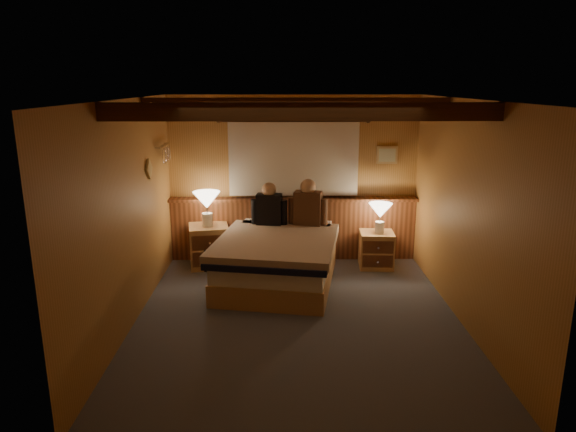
{
  "coord_description": "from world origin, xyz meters",
  "views": [
    {
      "loc": [
        -0.18,
        -5.27,
        2.56
      ],
      "look_at": [
        -0.1,
        0.4,
        1.08
      ],
      "focal_mm": 32.0,
      "sensor_mm": 36.0,
      "label": 1
    }
  ],
  "objects_px": {
    "duffel_bag": "(210,259)",
    "bed": "(278,259)",
    "lamp_right": "(380,212)",
    "person_right": "(308,206)",
    "lamp_left": "(207,202)",
    "nightstand_right": "(376,250)",
    "person_left": "(269,207)",
    "nightstand_left": "(209,246)"
  },
  "relations": [
    {
      "from": "lamp_right",
      "to": "duffel_bag",
      "type": "bearing_deg",
      "value": -179.38
    },
    {
      "from": "person_left",
      "to": "duffel_bag",
      "type": "height_order",
      "value": "person_left"
    },
    {
      "from": "nightstand_left",
      "to": "person_right",
      "type": "relative_size",
      "value": 0.94
    },
    {
      "from": "duffel_bag",
      "to": "nightstand_left",
      "type": "bearing_deg",
      "value": 111.52
    },
    {
      "from": "nightstand_left",
      "to": "person_right",
      "type": "distance_m",
      "value": 1.53
    },
    {
      "from": "lamp_left",
      "to": "person_left",
      "type": "distance_m",
      "value": 0.87
    },
    {
      "from": "nightstand_right",
      "to": "person_right",
      "type": "bearing_deg",
      "value": -175.99
    },
    {
      "from": "person_right",
      "to": "lamp_right",
      "type": "bearing_deg",
      "value": 11.82
    },
    {
      "from": "lamp_left",
      "to": "lamp_right",
      "type": "xyz_separation_m",
      "value": [
        2.42,
        -0.08,
        -0.13
      ]
    },
    {
      "from": "person_left",
      "to": "person_right",
      "type": "bearing_deg",
      "value": 5.23
    },
    {
      "from": "duffel_bag",
      "to": "person_left",
      "type": "bearing_deg",
      "value": 15.75
    },
    {
      "from": "nightstand_right",
      "to": "duffel_bag",
      "type": "height_order",
      "value": "nightstand_right"
    },
    {
      "from": "person_right",
      "to": "duffel_bag",
      "type": "relative_size",
      "value": 1.34
    },
    {
      "from": "nightstand_right",
      "to": "person_right",
      "type": "distance_m",
      "value": 1.18
    },
    {
      "from": "nightstand_left",
      "to": "person_left",
      "type": "xyz_separation_m",
      "value": [
        0.86,
        -0.07,
        0.58
      ]
    },
    {
      "from": "nightstand_left",
      "to": "lamp_right",
      "type": "height_order",
      "value": "lamp_right"
    },
    {
      "from": "nightstand_right",
      "to": "bed",
      "type": "bearing_deg",
      "value": -152.95
    },
    {
      "from": "person_left",
      "to": "lamp_left",
      "type": "bearing_deg",
      "value": -176.29
    },
    {
      "from": "bed",
      "to": "nightstand_right",
      "type": "height_order",
      "value": "bed"
    },
    {
      "from": "lamp_right",
      "to": "person_right",
      "type": "height_order",
      "value": "person_right"
    },
    {
      "from": "lamp_right",
      "to": "bed",
      "type": "bearing_deg",
      "value": -157.81
    },
    {
      "from": "person_right",
      "to": "nightstand_right",
      "type": "bearing_deg",
      "value": 12.94
    },
    {
      "from": "lamp_left",
      "to": "duffel_bag",
      "type": "relative_size",
      "value": 0.99
    },
    {
      "from": "bed",
      "to": "lamp_right",
      "type": "xyz_separation_m",
      "value": [
        1.43,
        0.58,
        0.48
      ]
    },
    {
      "from": "person_left",
      "to": "duffel_bag",
      "type": "distance_m",
      "value": 1.12
    },
    {
      "from": "lamp_right",
      "to": "person_left",
      "type": "distance_m",
      "value": 1.55
    },
    {
      "from": "nightstand_right",
      "to": "duffel_bag",
      "type": "xyz_separation_m",
      "value": [
        -2.36,
        -0.05,
        -0.11
      ]
    },
    {
      "from": "person_left",
      "to": "bed",
      "type": "bearing_deg",
      "value": -71.86
    },
    {
      "from": "person_left",
      "to": "person_right",
      "type": "xyz_separation_m",
      "value": [
        0.54,
        -0.02,
        0.02
      ]
    },
    {
      "from": "nightstand_right",
      "to": "person_left",
      "type": "distance_m",
      "value": 1.64
    },
    {
      "from": "bed",
      "to": "person_right",
      "type": "distance_m",
      "value": 0.93
    },
    {
      "from": "lamp_left",
      "to": "person_right",
      "type": "relative_size",
      "value": 0.74
    },
    {
      "from": "nightstand_left",
      "to": "person_left",
      "type": "distance_m",
      "value": 1.05
    },
    {
      "from": "lamp_right",
      "to": "duffel_bag",
      "type": "xyz_separation_m",
      "value": [
        -2.39,
        -0.03,
        -0.67
      ]
    },
    {
      "from": "nightstand_left",
      "to": "lamp_right",
      "type": "bearing_deg",
      "value": -13.05
    },
    {
      "from": "nightstand_left",
      "to": "lamp_left",
      "type": "bearing_deg",
      "value": -118.84
    },
    {
      "from": "bed",
      "to": "duffel_bag",
      "type": "bearing_deg",
      "value": 160.04
    },
    {
      "from": "person_left",
      "to": "nightstand_right",
      "type": "bearing_deg",
      "value": 6.51
    },
    {
      "from": "bed",
      "to": "nightstand_left",
      "type": "xyz_separation_m",
      "value": [
        -0.99,
        0.68,
        -0.03
      ]
    },
    {
      "from": "nightstand_left",
      "to": "nightstand_right",
      "type": "relative_size",
      "value": 1.22
    },
    {
      "from": "duffel_bag",
      "to": "bed",
      "type": "bearing_deg",
      "value": -18.15
    },
    {
      "from": "lamp_right",
      "to": "person_right",
      "type": "bearing_deg",
      "value": 179.11
    }
  ]
}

